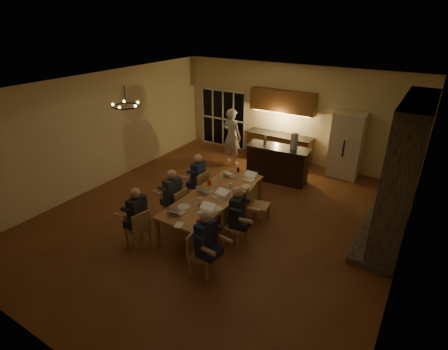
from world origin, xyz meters
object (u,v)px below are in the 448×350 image
at_px(standing_person, 232,137).
at_px(dining_table, 214,208).
at_px(chandelier, 126,106).
at_px(redcup_near, 199,222).
at_px(person_left_mid, 173,196).
at_px(mug_mid, 231,185).
at_px(person_left_near, 138,217).
at_px(plate_far, 246,187).
at_px(refrigerator, 346,145).
at_px(can_silver, 199,205).
at_px(laptop_f, 248,176).
at_px(laptop_d, 220,194).
at_px(plate_near, 216,209).
at_px(can_cola, 238,170).
at_px(bar_island, 277,164).
at_px(mug_back, 222,177).
at_px(chair_left_mid, 175,205).
at_px(chair_left_far, 198,187).
at_px(laptop_b, 205,209).
at_px(laptop_c, 206,187).
at_px(laptop_a, 177,208).
at_px(laptop_e, 230,172).
at_px(plate_left, 184,207).
at_px(chair_right_mid, 235,226).
at_px(mug_front, 200,200).
at_px(person_right_near, 206,243).
at_px(chair_right_near, 202,254).
at_px(person_right_mid, 237,216).
at_px(bar_bottle, 265,140).
at_px(person_left_far, 198,179).
at_px(redcup_mid, 209,183).
at_px(chair_right_far, 260,205).

bearing_deg(standing_person, dining_table, 121.38).
xyz_separation_m(chandelier, redcup_near, (2.35, -0.58, -1.94)).
xyz_separation_m(person_left_mid, mug_mid, (0.97, 1.05, 0.11)).
distance_m(person_left_near, plate_far, 2.71).
relative_size(refrigerator, can_silver, 16.67).
distance_m(standing_person, laptop_f, 2.89).
bearing_deg(dining_table, chandelier, -161.48).
relative_size(laptop_d, plate_near, 1.17).
xyz_separation_m(chandelier, can_cola, (1.75, 2.06, -1.94)).
relative_size(laptop_d, laptop_f, 1.00).
bearing_deg(bar_island, can_silver, -98.91).
xyz_separation_m(person_left_near, mug_back, (0.57, 2.46, 0.11)).
relative_size(chandelier, plate_near, 2.23).
height_order(dining_table, chair_left_mid, chair_left_mid).
bearing_deg(chair_left_far, laptop_f, 118.91).
bearing_deg(laptop_b, laptop_c, 119.82).
bearing_deg(refrigerator, chandelier, -127.60).
xyz_separation_m(laptop_a, laptop_e, (0.03, 2.18, 0.00)).
xyz_separation_m(bar_island, plate_far, (0.13, -2.20, 0.22)).
bearing_deg(mug_mid, plate_left, -105.09).
xyz_separation_m(chair_right_mid, laptop_c, (-1.12, 0.51, 0.42)).
height_order(laptop_d, mug_front, laptop_d).
bearing_deg(person_right_near, dining_table, 35.51).
height_order(dining_table, chair_right_near, chair_right_near).
xyz_separation_m(person_left_near, person_left_mid, (0.05, 1.11, 0.00)).
bearing_deg(chair_right_mid, person_right_mid, -40.65).
xyz_separation_m(chair_left_far, person_left_near, (0.04, -2.21, 0.24)).
bearing_deg(person_left_near, person_left_mid, 171.88).
distance_m(refrigerator, bar_bottle, 2.49).
relative_size(person_left_mid, person_left_far, 1.00).
bearing_deg(person_left_mid, bar_island, 169.55).
height_order(laptop_d, laptop_e, same).
relative_size(chair_left_far, laptop_b, 2.78).
height_order(refrigerator, redcup_mid, refrigerator).
xyz_separation_m(chair_right_far, plate_near, (-0.51, -1.15, 0.31)).
xyz_separation_m(person_left_far, laptop_e, (0.68, 0.50, 0.17)).
xyz_separation_m(person_left_far, standing_person, (-0.63, 2.78, 0.25)).
height_order(chair_right_near, standing_person, standing_person).
xyz_separation_m(chandelier, mug_mid, (2.04, 1.18, -1.95)).
height_order(laptop_f, mug_mid, laptop_f).
relative_size(person_right_mid, chandelier, 2.26).
relative_size(laptop_b, laptop_c, 1.00).
height_order(dining_table, laptop_b, laptop_b).
height_order(bar_island, plate_left, bar_island).
bearing_deg(laptop_b, person_left_far, 125.80).
bearing_deg(person_left_mid, chair_right_mid, 98.80).
bearing_deg(bar_island, bar_bottle, 171.32).
xyz_separation_m(laptop_c, plate_near, (0.66, -0.57, -0.10)).
height_order(person_left_near, person_left_far, same).
xyz_separation_m(chair_left_mid, laptop_f, (1.12, 1.60, 0.42)).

